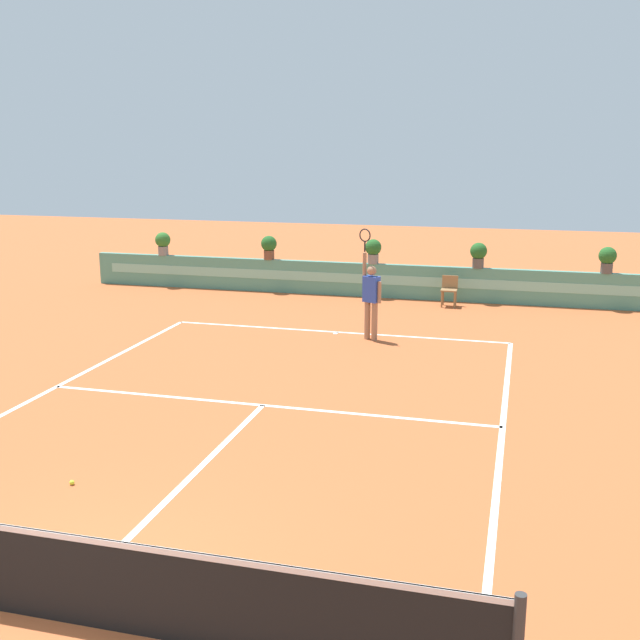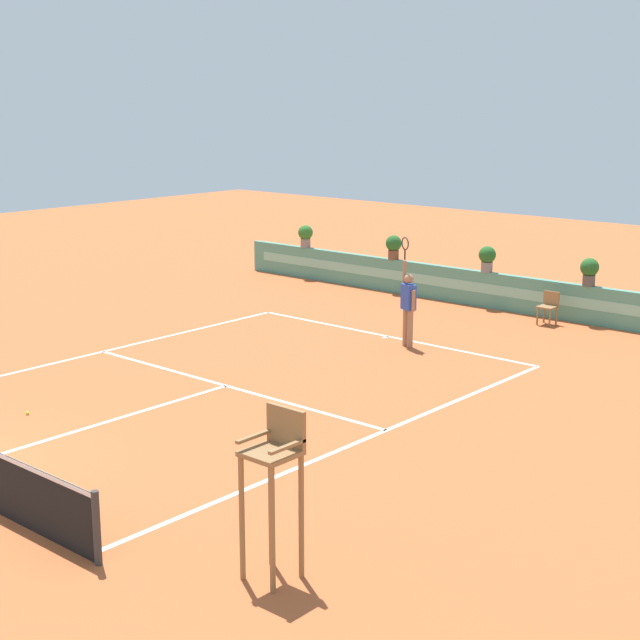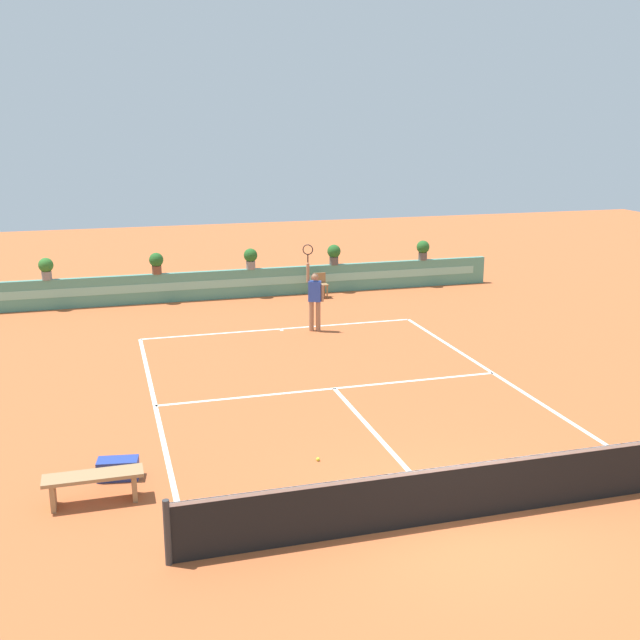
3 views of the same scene
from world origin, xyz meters
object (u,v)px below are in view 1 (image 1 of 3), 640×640
object	(u,v)px
ball_kid_chair	(449,289)
potted_plant_far_right	(607,258)
potted_plant_far_left	(163,242)
potted_plant_left	(269,246)
potted_plant_right	(478,253)
tennis_ball_near_baseline	(72,483)
tennis_player	(371,295)
potted_plant_centre	(373,250)

from	to	relation	value
ball_kid_chair	potted_plant_far_right	size ratio (longest dim) A/B	1.17
ball_kid_chair	potted_plant_far_right	xyz separation A→B (m)	(4.17, 0.73, 0.93)
potted_plant_far_left	potted_plant_left	distance (m)	3.53
ball_kid_chair	potted_plant_right	size ratio (longest dim) A/B	1.17
tennis_ball_near_baseline	potted_plant_right	bearing A→B (deg)	71.85
tennis_ball_near_baseline	potted_plant_far_right	size ratio (longest dim) A/B	0.09
tennis_ball_near_baseline	ball_kid_chair	bearing A→B (deg)	73.76
tennis_player	potted_plant_left	xyz separation A→B (m)	(-4.16, 4.97, 0.36)
potted_plant_left	tennis_ball_near_baseline	bearing A→B (deg)	-82.56
ball_kid_chair	tennis_player	xyz separation A→B (m)	(-1.40, -4.24, 0.57)
tennis_ball_near_baseline	potted_plant_centre	size ratio (longest dim) A/B	0.09
potted_plant_far_right	potted_plant_right	bearing A→B (deg)	180.00
tennis_ball_near_baseline	potted_plant_left	bearing A→B (deg)	97.44
tennis_player	potted_plant_centre	world-z (taller)	tennis_player
potted_plant_far_left	potted_plant_right	world-z (taller)	same
ball_kid_chair	tennis_ball_near_baseline	bearing A→B (deg)	-106.24
tennis_ball_near_baseline	potted_plant_left	xyz separation A→B (m)	(-1.79, 13.68, 1.38)
tennis_player	tennis_ball_near_baseline	bearing A→B (deg)	-105.23
ball_kid_chair	tennis_player	size ratio (longest dim) A/B	0.33
tennis_ball_near_baseline	potted_plant_far_right	world-z (taller)	potted_plant_far_right
tennis_player	potted_plant_left	distance (m)	6.49
potted_plant_far_left	potted_plant_centre	world-z (taller)	same
potted_plant_right	ball_kid_chair	bearing A→B (deg)	-134.30
ball_kid_chair	tennis_player	distance (m)	4.50
tennis_player	potted_plant_far_right	size ratio (longest dim) A/B	3.57
potted_plant_right	potted_plant_far_right	size ratio (longest dim) A/B	1.00
tennis_player	potted_plant_far_left	bearing A→B (deg)	147.11
ball_kid_chair	potted_plant_far_left	distance (m)	9.17
tennis_ball_near_baseline	tennis_player	bearing A→B (deg)	74.77
tennis_ball_near_baseline	potted_plant_far_right	bearing A→B (deg)	59.86
tennis_player	potted_plant_right	size ratio (longest dim) A/B	3.57
tennis_ball_near_baseline	potted_plant_right	xyz separation A→B (m)	(4.49, 13.68, 1.38)
ball_kid_chair	tennis_player	world-z (taller)	tennis_player
potted_plant_far_left	potted_plant_right	bearing A→B (deg)	0.00
potted_plant_centre	potted_plant_far_right	distance (m)	6.50
potted_plant_left	potted_plant_right	size ratio (longest dim) A/B	1.00
tennis_player	tennis_ball_near_baseline	distance (m)	9.08
potted_plant_far_right	tennis_player	bearing A→B (deg)	-138.25
ball_kid_chair	tennis_ball_near_baseline	distance (m)	13.50
potted_plant_left	potted_plant_centre	bearing A→B (deg)	0.00
ball_kid_chair	potted_plant_right	xyz separation A→B (m)	(0.71, 0.73, 0.93)
potted_plant_far_left	potted_plant_far_right	bearing A→B (deg)	0.00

